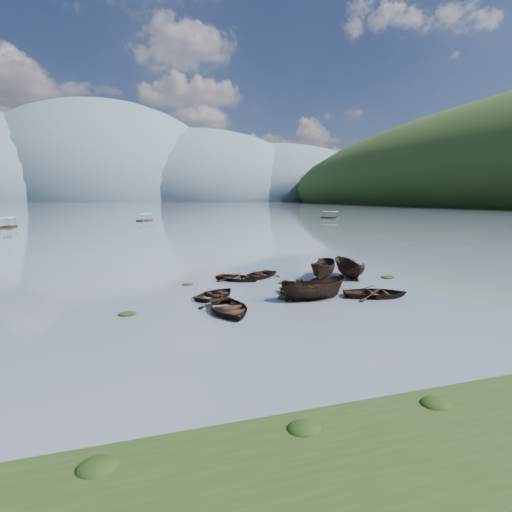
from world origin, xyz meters
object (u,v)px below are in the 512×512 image
object	(u,v)px
pontoon_left	(8,228)
pontoon_centre	(145,221)
rowboat_0	(229,313)
rowboat_3	(296,295)

from	to	relation	value
pontoon_left	pontoon_centre	size ratio (longest dim) A/B	1.11
rowboat_0	rowboat_3	size ratio (longest dim) A/B	1.19
pontoon_left	rowboat_3	bearing A→B (deg)	-63.44
rowboat_3	pontoon_left	bearing A→B (deg)	-84.16
rowboat_3	pontoon_left	xyz separation A→B (m)	(-40.38, 84.60, 0.00)
rowboat_0	pontoon_centre	world-z (taller)	pontoon_centre
rowboat_3	pontoon_centre	bearing A→B (deg)	-105.64
rowboat_3	pontoon_left	size ratio (longest dim) A/B	0.64
rowboat_0	pontoon_centre	xyz separation A→B (m)	(-1.42, 107.07, 0.00)
rowboat_0	rowboat_3	bearing A→B (deg)	23.15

